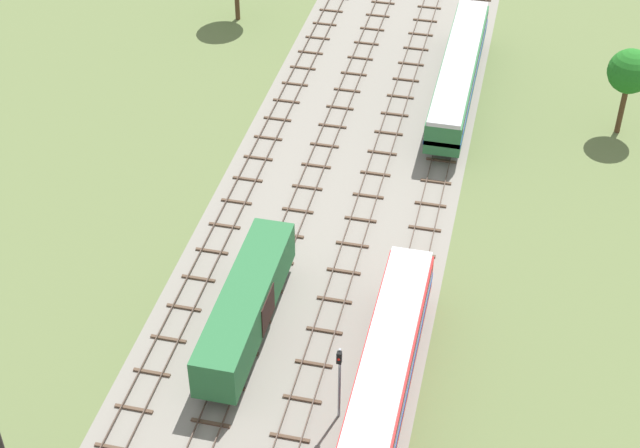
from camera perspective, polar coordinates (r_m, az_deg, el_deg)
ground_plane at (r=73.81m, az=0.61°, el=0.72°), size 480.00×480.00×0.00m
ballast_bed at (r=73.81m, az=0.61°, el=0.72°), size 18.40×176.00×0.01m
track_far_left at (r=76.04m, az=-4.53°, el=2.00°), size 2.40×126.00×0.29m
track_left at (r=74.94m, az=-1.01°, el=1.51°), size 2.40×126.00×0.29m
track_centre_left at (r=74.14m, az=2.59°, el=1.00°), size 2.40×126.00×0.29m
track_centre at (r=73.64m, az=6.26°, el=0.48°), size 2.40×126.00×0.29m
passenger_coach_centre_near at (r=57.41m, az=3.57°, el=-9.47°), size 2.96×22.00×3.80m
freight_boxcar_left_mid at (r=62.61m, az=-4.28°, el=-4.71°), size 2.87×14.00×3.60m
passenger_coach_centre_midfar at (r=86.92m, az=8.03°, el=8.73°), size 2.96×22.00×3.80m
signal_post_nearest at (r=56.74m, az=1.12°, el=-8.75°), size 0.28×0.47×5.59m
lineside_tree_2 at (r=83.57m, az=17.50°, el=8.39°), size 3.64×3.64×7.58m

